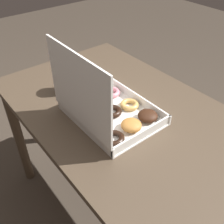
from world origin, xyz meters
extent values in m
plane|color=#42382D|center=(0.00, 0.00, 0.00)|extent=(8.00, 8.00, 0.00)
cube|color=#4C3D2D|center=(0.00, 0.00, 0.76)|extent=(1.27, 0.78, 0.03)
cylinder|color=#4C3D2D|center=(0.59, -0.34, 0.37)|extent=(0.06, 0.06, 0.75)
cylinder|color=#4C3D2D|center=(0.59, 0.34, 0.37)|extent=(0.06, 0.06, 0.75)
cube|color=silver|center=(0.00, 0.07, 0.78)|extent=(0.39, 0.31, 0.01)
cube|color=white|center=(0.00, -0.08, 0.80)|extent=(0.39, 0.01, 0.04)
cube|color=white|center=(0.00, 0.22, 0.80)|extent=(0.39, 0.01, 0.04)
cube|color=white|center=(-0.19, 0.07, 0.80)|extent=(0.01, 0.31, 0.04)
cube|color=white|center=(0.20, 0.07, 0.80)|extent=(0.01, 0.31, 0.04)
cube|color=white|center=(0.00, 0.23, 0.98)|extent=(0.39, 0.01, 0.30)
ellipsoid|color=#381E11|center=(-0.12, -0.03, 0.80)|extent=(0.08, 0.08, 0.04)
torus|color=tan|center=(0.00, -0.03, 0.79)|extent=(0.08, 0.08, 0.02)
torus|color=pink|center=(0.13, -0.03, 0.79)|extent=(0.08, 0.08, 0.02)
ellipsoid|color=#B77A38|center=(-0.12, 0.06, 0.80)|extent=(0.08, 0.08, 0.04)
torus|color=black|center=(0.01, 0.06, 0.80)|extent=(0.08, 0.08, 0.02)
torus|color=white|center=(0.13, 0.07, 0.80)|extent=(0.08, 0.08, 0.02)
torus|color=black|center=(-0.12, 0.16, 0.79)|extent=(0.08, 0.08, 0.02)
ellipsoid|color=pink|center=(0.01, 0.17, 0.81)|extent=(0.08, 0.08, 0.05)
torus|color=#381E11|center=(0.13, 0.16, 0.80)|extent=(0.08, 0.08, 0.02)
cylinder|color=teal|center=(0.30, 0.13, 0.82)|extent=(0.08, 0.08, 0.09)
cylinder|color=black|center=(0.30, 0.13, 0.86)|extent=(0.07, 0.07, 0.01)
camera|label=1|loc=(-0.69, 0.62, 1.50)|focal=42.00mm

